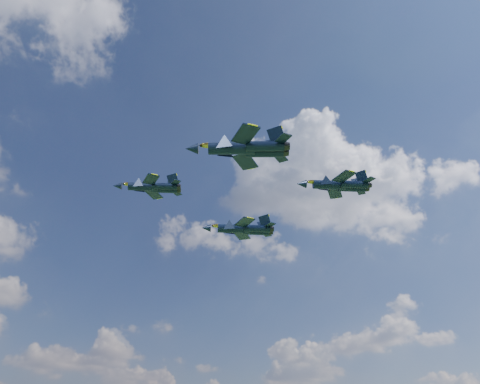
% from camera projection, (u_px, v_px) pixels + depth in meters
% --- Properties ---
extents(jet_lead, '(13.02, 10.84, 3.29)m').
position_uv_depth(jet_lead, '(141.00, 186.00, 90.56)').
color(jet_lead, black).
extents(jet_left, '(16.33, 14.86, 4.26)m').
position_uv_depth(jet_left, '(228.00, 148.00, 75.92)').
color(jet_left, black).
extents(jet_right, '(16.63, 13.84, 4.20)m').
position_uv_depth(jet_right, '(231.00, 228.00, 108.31)').
color(jet_right, black).
extents(jet_slot, '(14.91, 12.40, 3.76)m').
position_uv_depth(jet_slot, '(327.00, 184.00, 93.76)').
color(jet_slot, black).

